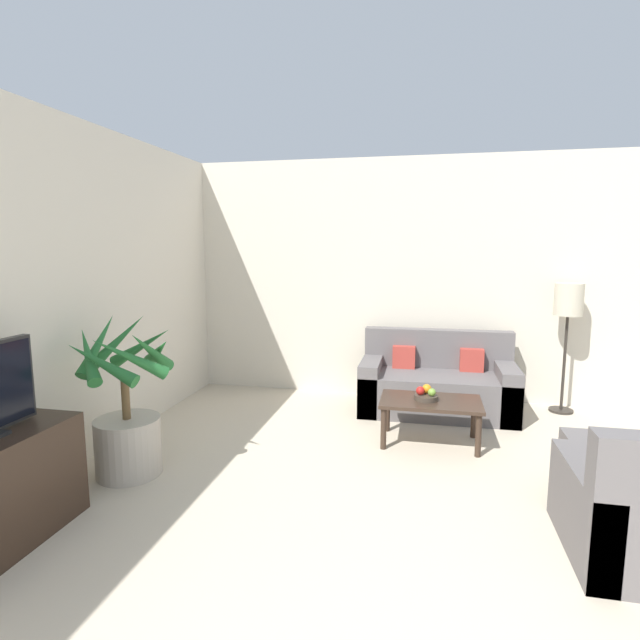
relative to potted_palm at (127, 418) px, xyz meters
The scene contains 10 objects.
wall_back 3.95m from the potted_palm, 40.63° to the left, with size 8.40×0.06×2.70m.
potted_palm is the anchor object (origin of this frame).
sofa_loveseat 3.06m from the potted_palm, 40.73° to the left, with size 1.57×0.77×0.83m.
floor_lamp 4.30m from the potted_palm, 32.00° to the left, with size 0.28×0.28×1.35m.
coffee_table 2.50m from the potted_palm, 26.00° to the left, with size 0.87×0.52×0.39m.
fruit_bowl 2.45m from the potted_palm, 26.25° to the left, with size 0.20×0.20×0.05m.
apple_red 2.40m from the potted_palm, 26.53° to the left, with size 0.07×0.07×0.07m.
apple_green 2.49m from the potted_palm, 25.19° to the left, with size 0.07×0.07×0.07m.
orange_fruit 2.48m from the potted_palm, 27.31° to the left, with size 0.08×0.08×0.08m.
ottoman 3.48m from the potted_palm, ahead, with size 0.52×0.48×0.37m.
Camera 1 is at (-0.75, 0.33, 1.72)m, focal length 28.00 mm.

